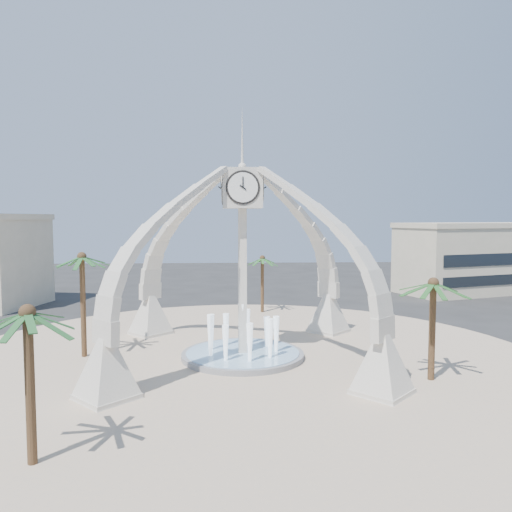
{
  "coord_description": "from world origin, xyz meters",
  "views": [
    {
      "loc": [
        -0.83,
        -32.04,
        9.18
      ],
      "look_at": [
        0.98,
        2.0,
        6.58
      ],
      "focal_mm": 35.0,
      "sensor_mm": 36.0,
      "label": 1
    }
  ],
  "objects_px": {
    "palm_east": "(433,284)",
    "palm_south": "(27,315)",
    "clock_tower": "(242,260)",
    "fountain": "(243,354)",
    "palm_west": "(82,259)",
    "palm_north": "(262,259)"
  },
  "relations": [
    {
      "from": "palm_east",
      "to": "palm_south",
      "type": "relative_size",
      "value": 0.97
    },
    {
      "from": "clock_tower",
      "to": "palm_east",
      "type": "relative_size",
      "value": 2.85
    },
    {
      "from": "clock_tower",
      "to": "fountain",
      "type": "distance_m",
      "value": 6.2
    },
    {
      "from": "fountain",
      "to": "palm_south",
      "type": "height_order",
      "value": "palm_south"
    },
    {
      "from": "palm_west",
      "to": "palm_south",
      "type": "distance_m",
      "value": 14.75
    },
    {
      "from": "fountain",
      "to": "palm_north",
      "type": "relative_size",
      "value": 1.35
    },
    {
      "from": "clock_tower",
      "to": "palm_north",
      "type": "distance_m",
      "value": 15.99
    },
    {
      "from": "fountain",
      "to": "palm_north",
      "type": "height_order",
      "value": "palm_north"
    },
    {
      "from": "palm_east",
      "to": "palm_south",
      "type": "height_order",
      "value": "palm_south"
    },
    {
      "from": "palm_north",
      "to": "palm_west",
      "type": "bearing_deg",
      "value": -130.52
    },
    {
      "from": "clock_tower",
      "to": "fountain",
      "type": "bearing_deg",
      "value": 90.0
    },
    {
      "from": "clock_tower",
      "to": "palm_east",
      "type": "xyz_separation_m",
      "value": [
        10.52,
        -5.02,
        -1.01
      ]
    },
    {
      "from": "fountain",
      "to": "palm_north",
      "type": "distance_m",
      "value": 16.69
    },
    {
      "from": "fountain",
      "to": "palm_west",
      "type": "distance_m",
      "value": 12.2
    },
    {
      "from": "fountain",
      "to": "palm_south",
      "type": "relative_size",
      "value": 1.24
    },
    {
      "from": "palm_south",
      "to": "palm_east",
      "type": "bearing_deg",
      "value": 24.92
    },
    {
      "from": "clock_tower",
      "to": "palm_south",
      "type": "distance_m",
      "value": 15.99
    },
    {
      "from": "fountain",
      "to": "palm_west",
      "type": "bearing_deg",
      "value": 175.42
    },
    {
      "from": "palm_north",
      "to": "palm_south",
      "type": "bearing_deg",
      "value": -109.63
    },
    {
      "from": "palm_west",
      "to": "palm_south",
      "type": "bearing_deg",
      "value": -81.19
    },
    {
      "from": "palm_east",
      "to": "palm_south",
      "type": "bearing_deg",
      "value": -155.08
    },
    {
      "from": "palm_south",
      "to": "palm_north",
      "type": "bearing_deg",
      "value": 70.37
    }
  ]
}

